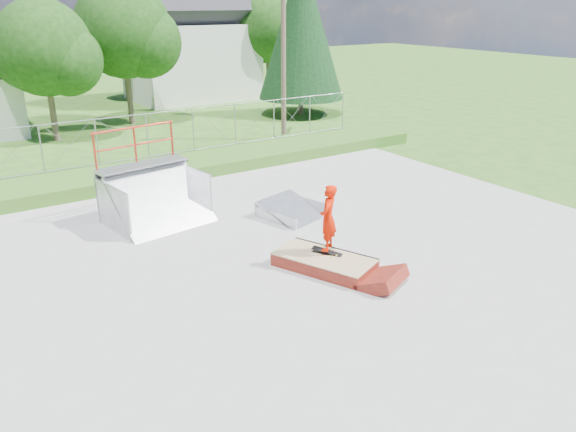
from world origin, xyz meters
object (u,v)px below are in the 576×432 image
object	(u,v)px
grind_box	(324,263)
skater	(328,221)
flat_bank_ramp	(293,210)
quarter_pipe	(156,179)

from	to	relation	value
grind_box	skater	bearing A→B (deg)	9.93
grind_box	flat_bank_ramp	size ratio (longest dim) A/B	1.57
quarter_pipe	skater	world-z (taller)	quarter_pipe
grind_box	skater	size ratio (longest dim) A/B	1.63
grind_box	flat_bank_ramp	xyz separation A→B (m)	(1.41, 3.53, 0.07)
grind_box	flat_bank_ramp	world-z (taller)	flat_bank_ramp
flat_bank_ramp	skater	distance (m)	3.78
quarter_pipe	skater	size ratio (longest dim) A/B	1.65
skater	quarter_pipe	bearing A→B (deg)	-104.87
quarter_pipe	grind_box	bearing A→B (deg)	-75.59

